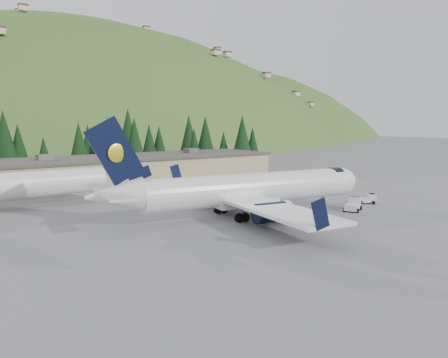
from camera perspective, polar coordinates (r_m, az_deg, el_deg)
ground at (r=55.18m, az=3.73°, el=-4.77°), size 600.00×600.00×0.00m
airliner at (r=54.04m, az=2.77°, el=-1.48°), size 37.09×34.97×12.32m
baggage_tug_a at (r=60.51m, az=16.52°, el=-3.23°), size 3.62×2.98×1.73m
baggage_tug_b at (r=66.32m, az=18.26°, el=-2.51°), size 2.91×2.69×1.42m
terminal_building at (r=85.05m, az=-15.76°, el=1.04°), size 71.00×17.00×6.10m
ramp_worker at (r=64.26m, az=12.87°, el=-2.40°), size 0.66×0.45×1.77m
tree_line at (r=106.10m, az=-21.34°, el=4.58°), size 113.55×19.48×14.18m
hills at (r=280.08m, az=-16.40°, el=-12.63°), size 614.00×330.00×300.00m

